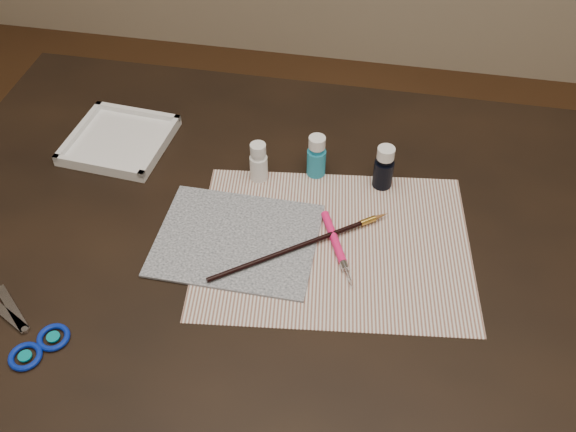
% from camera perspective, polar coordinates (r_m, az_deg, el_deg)
% --- Properties ---
extents(table, '(1.30, 0.90, 0.75)m').
position_cam_1_polar(table, '(1.35, 0.00, -12.65)').
color(table, black).
rests_on(table, ground).
extents(paper, '(0.48, 0.39, 0.00)m').
position_cam_1_polar(paper, '(1.04, 4.05, -2.53)').
color(paper, silver).
rests_on(paper, table).
extents(canvas, '(0.26, 0.21, 0.00)m').
position_cam_1_polar(canvas, '(1.05, -4.59, -2.10)').
color(canvas, black).
rests_on(canvas, paper).
extents(paint_bottle_white, '(0.04, 0.04, 0.08)m').
position_cam_1_polar(paint_bottle_white, '(1.13, -2.63, 4.83)').
color(paint_bottle_white, white).
rests_on(paint_bottle_white, table).
extents(paint_bottle_cyan, '(0.04, 0.04, 0.08)m').
position_cam_1_polar(paint_bottle_cyan, '(1.14, 2.55, 5.34)').
color(paint_bottle_cyan, teal).
rests_on(paint_bottle_cyan, table).
extents(paint_bottle_navy, '(0.05, 0.05, 0.08)m').
position_cam_1_polar(paint_bottle_navy, '(1.13, 8.53, 4.30)').
color(paint_bottle_navy, black).
rests_on(paint_bottle_navy, table).
extents(paintbrush, '(0.27, 0.20, 0.01)m').
position_cam_1_polar(paintbrush, '(1.03, 1.27, -2.59)').
color(paintbrush, black).
rests_on(paintbrush, canvas).
extents(craft_knife, '(0.08, 0.15, 0.01)m').
position_cam_1_polar(craft_knife, '(1.03, 4.48, -2.94)').
color(craft_knife, '#FF1A6B').
rests_on(craft_knife, paper).
extents(scissors, '(0.20, 0.16, 0.01)m').
position_cam_1_polar(scissors, '(1.02, -23.10, -8.98)').
color(scissors, silver).
rests_on(scissors, table).
extents(palette_tray, '(0.19, 0.19, 0.02)m').
position_cam_1_polar(palette_tray, '(1.26, -14.75, 6.57)').
color(palette_tray, white).
rests_on(palette_tray, table).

